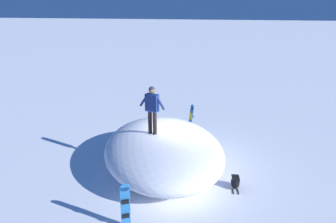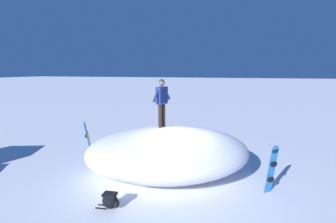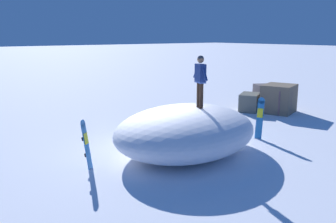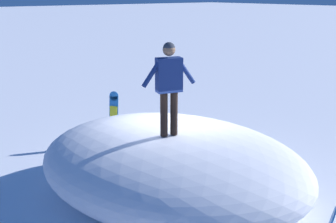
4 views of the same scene
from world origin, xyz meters
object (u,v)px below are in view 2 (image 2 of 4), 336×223
object	(u,v)px
snowboard_secondary_upright	(272,169)
backpack_near	(110,201)
snowboarder_standing	(162,98)
snowboard_primary_upright	(88,140)

from	to	relation	value
snowboard_secondary_upright	backpack_near	distance (m)	4.71
snowboarder_standing	backpack_near	bearing A→B (deg)	81.07
snowboard_secondary_upright	backpack_near	xyz separation A→B (m)	(4.20, 2.05, -0.57)
snowboarder_standing	snowboard_secondary_upright	size ratio (longest dim) A/B	1.13
snowboard_secondary_upright	backpack_near	bearing A→B (deg)	26.06
snowboarder_standing	backpack_near	size ratio (longest dim) A/B	2.64
snowboarder_standing	snowboard_primary_upright	bearing A→B (deg)	-0.10
snowboard_primary_upright	backpack_near	xyz separation A→B (m)	(-2.72, 3.03, -0.61)
backpack_near	snowboard_primary_upright	bearing A→B (deg)	-48.05
snowboarder_standing	snowboard_primary_upright	distance (m)	3.68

